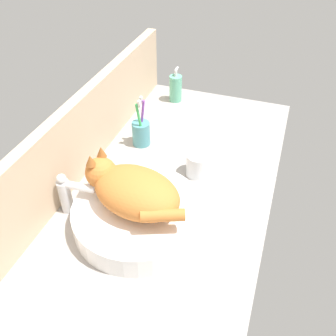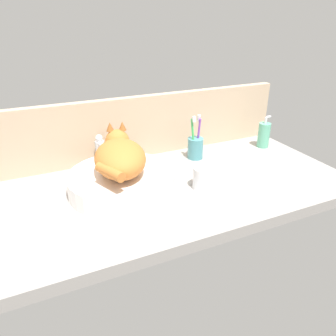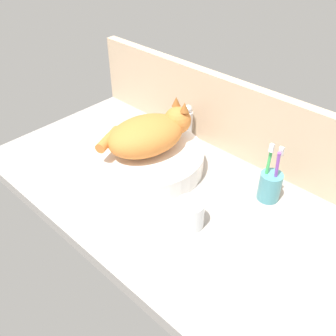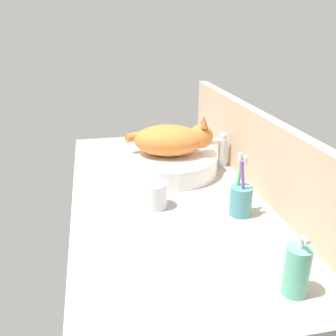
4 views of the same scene
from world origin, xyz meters
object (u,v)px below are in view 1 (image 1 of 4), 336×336
at_px(faucet, 68,192).
at_px(toothbrush_cup, 141,132).
at_px(soap_dispenser, 176,88).
at_px(water_glass, 198,166).
at_px(cat, 132,190).
at_px(sink_basin, 138,215).

bearing_deg(faucet, toothbrush_cup, -9.94).
xyz_separation_m(soap_dispenser, water_glass, (-0.44, -0.22, -0.02)).
bearing_deg(soap_dispenser, faucet, 173.42).
height_order(cat, soap_dispenser, cat).
xyz_separation_m(faucet, toothbrush_cup, (0.38, -0.07, -0.02)).
bearing_deg(cat, faucet, 95.52).
relative_size(sink_basin, cat, 1.17).
bearing_deg(water_glass, toothbrush_cup, 67.66).
bearing_deg(sink_basin, toothbrush_cup, 21.05).
bearing_deg(toothbrush_cup, faucet, 170.06).
relative_size(sink_basin, faucet, 2.68).
distance_m(faucet, water_glass, 0.42).
bearing_deg(soap_dispenser, cat, -171.13).
relative_size(sink_basin, toothbrush_cup, 1.95).
bearing_deg(sink_basin, soap_dispenser, 9.90).
relative_size(cat, faucet, 2.30).
height_order(sink_basin, toothbrush_cup, toothbrush_cup).
xyz_separation_m(sink_basin, cat, (0.00, 0.01, 0.09)).
height_order(sink_basin, faucet, faucet).
bearing_deg(sink_basin, cat, 80.64).
bearing_deg(cat, toothbrush_cup, 19.29).
bearing_deg(sink_basin, faucet, 94.55).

